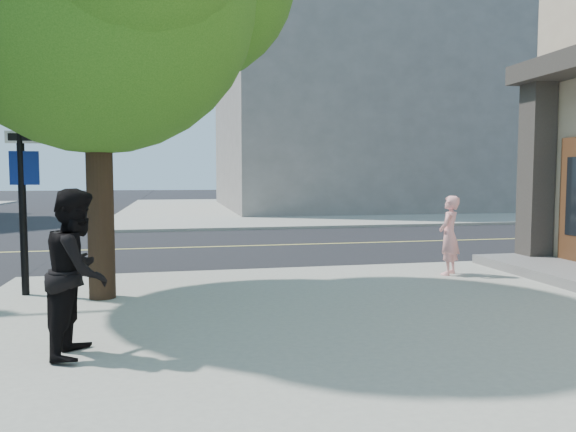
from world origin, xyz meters
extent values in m
plane|color=black|center=(0.00, 0.00, 0.00)|extent=(140.00, 140.00, 0.00)
cube|color=black|center=(0.00, 4.50, 0.01)|extent=(140.00, 9.00, 0.01)
cube|color=gray|center=(13.50, 21.50, 0.06)|extent=(29.00, 25.00, 0.12)
cube|color=slate|center=(9.20, -2.20, 0.21)|extent=(1.60, 4.00, 0.18)
cube|color=#35302B|center=(9.70, -0.50, 2.22)|extent=(0.55, 0.55, 4.20)
cube|color=slate|center=(14.00, 22.00, 7.12)|extent=(18.00, 16.00, 14.00)
imported|color=pink|center=(7.16, -1.42, 0.89)|extent=(0.66, 0.65, 1.53)
imported|color=black|center=(0.96, -4.89, 1.01)|extent=(0.77, 0.94, 1.78)
cylinder|color=black|center=(0.84, -2.15, 2.15)|extent=(0.41, 0.41, 4.05)
cylinder|color=black|center=(-0.40, -1.67, 2.16)|extent=(0.12, 0.12, 4.08)
cube|color=white|center=(-0.35, -1.69, 2.64)|extent=(0.53, 0.04, 0.19)
cube|color=navy|center=(-0.35, -1.69, 2.16)|extent=(0.44, 0.04, 0.53)
imported|color=black|center=(-0.40, -1.67, 3.42)|extent=(0.16, 0.19, 0.97)
camera|label=1|loc=(1.99, -10.91, 2.03)|focal=33.56mm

